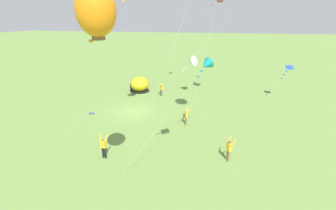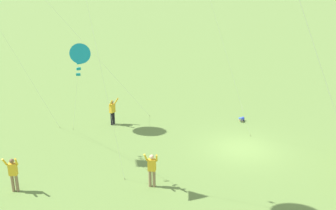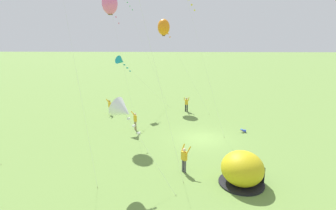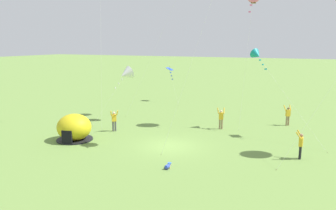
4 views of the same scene
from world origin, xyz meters
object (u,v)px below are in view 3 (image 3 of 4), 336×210
at_px(person_with_toddler, 110,106).
at_px(kite_teal, 121,61).
at_px(toddler_crawling, 243,131).
at_px(person_flying_kite, 186,104).
at_px(kite_green, 126,2).
at_px(kite_pink, 110,3).
at_px(kite_orange, 164,27).
at_px(popup_tent, 242,169).
at_px(person_watching_sky, 184,158).
at_px(kite_white, 123,110).
at_px(person_center_field, 135,120).

relative_size(person_with_toddler, kite_teal, 0.27).
relative_size(toddler_crawling, person_flying_kite, 0.29).
relative_size(kite_green, kite_teal, 1.99).
bearing_deg(person_flying_kite, kite_pink, 122.93).
xyz_separation_m(person_flying_kite, kite_orange, (4.38, 2.99, 9.17)).
bearing_deg(popup_tent, person_watching_sky, 69.08).
distance_m(person_with_toddler, kite_orange, 12.53).
height_order(person_watching_sky, person_with_toddler, same).
bearing_deg(popup_tent, person_flying_kite, 9.99).
distance_m(kite_pink, kite_white, 13.81).
bearing_deg(person_with_toddler, person_flying_kite, -80.13).
height_order(toddler_crawling, kite_green, kite_green).
bearing_deg(kite_white, person_with_toddler, 17.79).
xyz_separation_m(person_with_toddler, kite_white, (-14.57, -4.67, 3.60)).
distance_m(person_watching_sky, person_with_toddler, 15.92).
bearing_deg(person_with_toddler, toddler_crawling, -111.40).
bearing_deg(person_center_field, kite_teal, 33.48).
bearing_deg(toddler_crawling, popup_tent, 165.78).
bearing_deg(kite_teal, person_with_toddler, 38.45).
bearing_deg(person_center_field, toddler_crawling, -91.87).
xyz_separation_m(person_with_toddler, kite_orange, (5.97, -6.12, 9.17)).
relative_size(toddler_crawling, kite_teal, 0.08).
xyz_separation_m(kite_green, kite_teal, (-8.80, -0.83, -6.73)).
relative_size(person_flying_kite, kite_orange, 0.17).
height_order(kite_green, kite_orange, kite_green).
distance_m(person_center_field, person_flying_kite, 8.64).
distance_m(person_flying_kite, kite_green, 15.20).
relative_size(person_center_field, person_with_toddler, 1.00).
height_order(person_center_field, kite_teal, kite_teal).
bearing_deg(person_with_toddler, kite_teal, -141.55).
relative_size(person_with_toddler, kite_green, 0.13).
bearing_deg(person_watching_sky, person_with_toddler, 32.10).
height_order(popup_tent, toddler_crawling, popup_tent).
bearing_deg(kite_pink, kite_white, -164.07).
height_order(kite_green, kite_teal, kite_green).
relative_size(kite_green, kite_pink, 1.08).
height_order(kite_teal, kite_white, kite_teal).
height_order(person_center_field, kite_white, kite_white).
bearing_deg(kite_green, kite_white, -170.80).
bearing_deg(kite_pink, toddler_crawling, -99.96).
height_order(kite_green, kite_white, kite_green).
distance_m(popup_tent, kite_green, 26.49).
xyz_separation_m(popup_tent, kite_green, (20.92, 10.67, 12.26)).
distance_m(popup_tent, kite_pink, 19.07).
height_order(popup_tent, person_flying_kite, popup_tent).
xyz_separation_m(person_flying_kite, kite_green, (4.50, 7.78, 12.26)).
bearing_deg(toddler_crawling, kite_teal, 76.60).
xyz_separation_m(person_with_toddler, kite_teal, (-2.72, -2.16, 5.53)).
bearing_deg(kite_orange, kite_pink, 153.52).
distance_m(person_center_field, kite_pink, 11.42).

